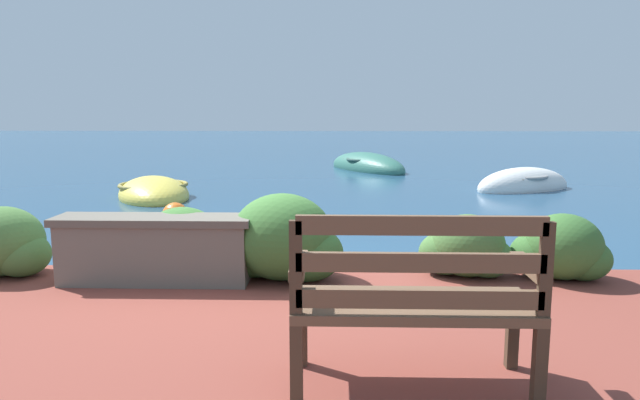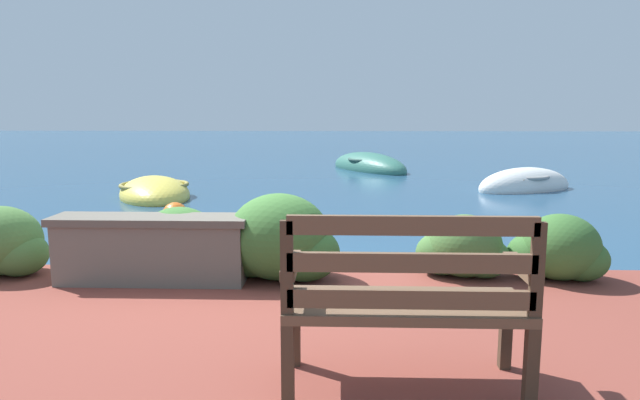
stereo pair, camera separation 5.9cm
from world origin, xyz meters
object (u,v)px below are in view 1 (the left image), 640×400
(rowboat_nearest, at_px, (154,194))
(rowboat_far, at_px, (367,167))
(park_bench, at_px, (414,298))
(mooring_buoy, at_px, (175,215))
(rowboat_mid, at_px, (523,186))

(rowboat_nearest, bearing_deg, rowboat_far, -62.24)
(park_bench, bearing_deg, rowboat_nearest, 124.06)
(rowboat_far, bearing_deg, mooring_buoy, 126.64)
(rowboat_nearest, distance_m, rowboat_far, 6.72)
(rowboat_nearest, bearing_deg, park_bench, -176.62)
(mooring_buoy, bearing_deg, rowboat_nearest, 115.10)
(rowboat_far, height_order, mooring_buoy, rowboat_far)
(park_bench, bearing_deg, rowboat_far, 95.82)
(rowboat_far, distance_m, mooring_buoy, 8.04)
(park_bench, height_order, rowboat_far, park_bench)
(rowboat_nearest, relative_size, mooring_buoy, 6.02)
(park_bench, height_order, mooring_buoy, park_bench)
(rowboat_mid, distance_m, mooring_buoy, 7.13)
(mooring_buoy, bearing_deg, park_bench, -63.37)
(mooring_buoy, bearing_deg, rowboat_far, 66.12)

